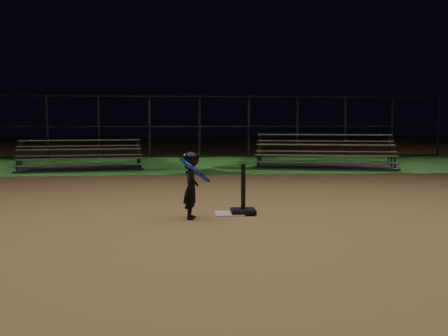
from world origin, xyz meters
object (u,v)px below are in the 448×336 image
home_plate (229,214)px  batting_tee (243,204)px  child_batter (191,183)px  bleacher_right (324,161)px  bleacher_left (81,164)px

home_plate → batting_tee: (0.22, 0.00, 0.15)m
home_plate → batting_tee: 0.27m
batting_tee → child_batter: 0.97m
home_plate → child_batter: 0.87m
bleacher_right → batting_tee: bearing=-101.2°
home_plate → bleacher_left: 8.82m
home_plate → child_batter: (-0.61, -0.32, 0.54)m
home_plate → batting_tee: batting_tee is taller
bleacher_left → bleacher_right: (7.56, 0.05, 0.03)m
home_plate → bleacher_right: bearing=64.8°
bleacher_left → batting_tee: bearing=-72.0°
batting_tee → bleacher_left: bearing=116.8°
home_plate → bleacher_right: size_ratio=0.10×
bleacher_right → home_plate: bearing=-102.5°
child_batter → bleacher_left: 8.88m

